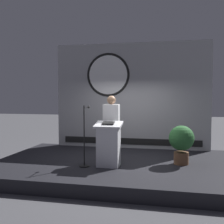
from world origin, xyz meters
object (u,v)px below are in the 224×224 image
speaker_person (111,128)px  potted_plant (181,141)px  podium (109,144)px  microphone_stand (85,145)px

speaker_person → potted_plant: speaker_person is taller
podium → potted_plant: (1.71, 0.56, 0.05)m
podium → microphone_stand: bearing=-170.2°
microphone_stand → potted_plant: (2.28, 0.66, 0.07)m
podium → microphone_stand: (-0.56, -0.10, -0.01)m
speaker_person → potted_plant: bearing=2.8°
podium → speaker_person: size_ratio=0.64×
podium → speaker_person: (-0.03, 0.48, 0.34)m
speaker_person → potted_plant: size_ratio=1.76×
microphone_stand → speaker_person: bearing=47.6°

